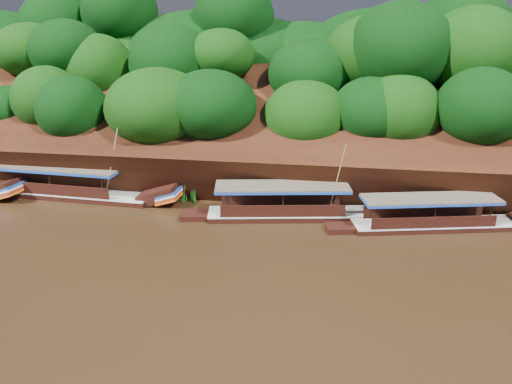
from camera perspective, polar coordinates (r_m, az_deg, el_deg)
ground at (r=28.45m, az=-1.73°, el=-8.53°), size 160.00×160.00×0.00m
riverbank at (r=48.92m, az=3.18°, el=6.14°), size 120.00×30.06×19.40m
boat_0 at (r=35.46m, az=21.15°, el=-3.09°), size 13.48×4.70×5.89m
boat_1 at (r=34.83m, az=5.33°, el=-2.09°), size 13.96×4.31×6.07m
boat_2 at (r=40.68m, az=-19.70°, el=0.10°), size 15.75×3.06×6.16m
reeds at (r=37.57m, az=-4.57°, el=0.18°), size 47.82×2.46×1.97m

